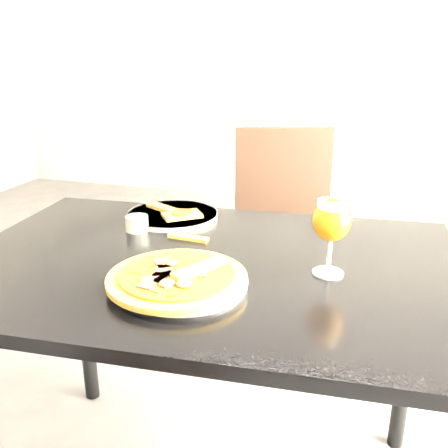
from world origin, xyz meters
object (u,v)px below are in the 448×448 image
(dining_table, at_px, (207,293))
(pizza, at_px, (177,276))
(chair_far, at_px, (285,233))
(beer_glass, at_px, (332,221))

(dining_table, distance_m, pizza, 0.19)
(dining_table, distance_m, chair_far, 0.90)
(dining_table, bearing_deg, beer_glass, -3.25)
(chair_far, relative_size, pizza, 3.11)
(pizza, height_order, beer_glass, beer_glass)
(chair_far, bearing_deg, beer_glass, -92.06)
(dining_table, xyz_separation_m, chair_far, (0.03, 0.88, -0.15))
(dining_table, bearing_deg, pizza, -98.67)
(chair_far, xyz_separation_m, pizza, (-0.04, -1.04, 0.27))
(chair_far, distance_m, pizza, 1.07)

